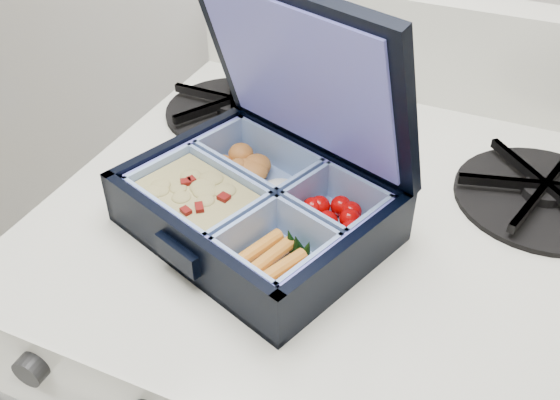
% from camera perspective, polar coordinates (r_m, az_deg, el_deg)
% --- Properties ---
extents(bento_box, '(0.29, 0.26, 0.06)m').
position_cam_1_polar(bento_box, '(0.61, -2.19, -0.64)').
color(bento_box, black).
rests_on(bento_box, stove).
extents(burner_grate, '(0.22, 0.22, 0.03)m').
position_cam_1_polar(burner_grate, '(0.72, 23.00, 0.86)').
color(burner_grate, black).
rests_on(burner_grate, stove).
extents(burner_grate_rear, '(0.18, 0.18, 0.02)m').
position_cam_1_polar(burner_grate_rear, '(0.81, -4.27, 8.56)').
color(burner_grate_rear, black).
rests_on(burner_grate_rear, stove).
extents(fork, '(0.07, 0.17, 0.01)m').
position_cam_1_polar(fork, '(0.73, 2.84, 3.85)').
color(fork, '#9EA0A6').
rests_on(fork, stove).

